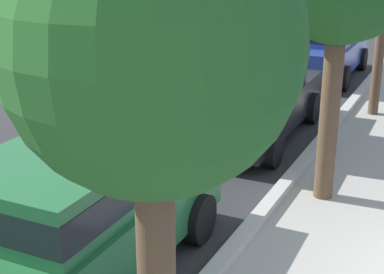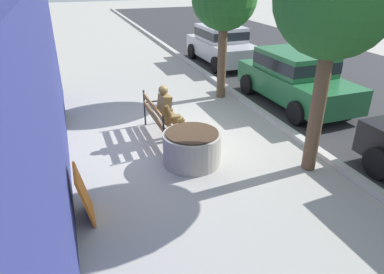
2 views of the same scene
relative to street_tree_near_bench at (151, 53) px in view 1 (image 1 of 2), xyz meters
The scene contains 5 objects.
curb_stone 3.79m from the street_tree_near_bench, 11.09° to the left, with size 60.00×0.20×0.12m, color #B2AFA8.
street_tree_near_bench is the anchor object (origin of this frame).
parked_car_green 3.08m from the street_tree_near_bench, 53.74° to the left, with size 4.12×1.97×1.56m.
parked_car_black 7.30m from the street_tree_near_bench, 14.89° to the left, with size 4.12×1.97×1.56m.
parked_car_blue 12.67m from the street_tree_near_bench, ahead, with size 4.12×1.97×1.56m.
Camera 1 is at (-5.35, 0.69, 3.62)m, focal length 52.56 mm.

